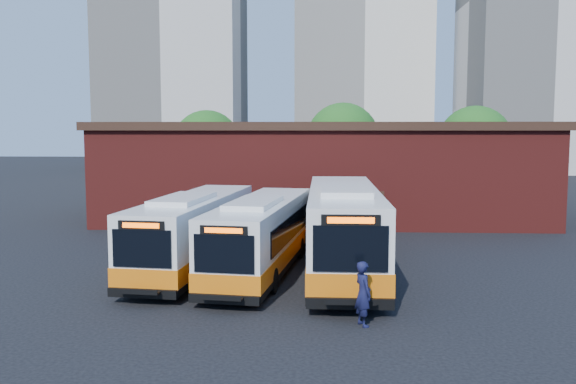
{
  "coord_description": "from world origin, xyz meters",
  "views": [
    {
      "loc": [
        -0.25,
        -21.26,
        5.97
      ],
      "look_at": [
        -1.64,
        7.14,
        3.04
      ],
      "focal_mm": 38.0,
      "sensor_mm": 36.0,
      "label": 1
    }
  ],
  "objects_px": {
    "bus_midwest": "(262,238)",
    "bus_west": "(195,234)",
    "transit_worker": "(363,294)",
    "bus_mideast": "(343,231)"
  },
  "relations": [
    {
      "from": "bus_midwest",
      "to": "transit_worker",
      "type": "height_order",
      "value": "bus_midwest"
    },
    {
      "from": "bus_west",
      "to": "bus_midwest",
      "type": "relative_size",
      "value": 1.02
    },
    {
      "from": "bus_mideast",
      "to": "transit_worker",
      "type": "bearing_deg",
      "value": -87.15
    },
    {
      "from": "bus_west",
      "to": "bus_mideast",
      "type": "distance_m",
      "value": 6.37
    },
    {
      "from": "bus_west",
      "to": "bus_mideast",
      "type": "bearing_deg",
      "value": 4.27
    },
    {
      "from": "bus_midwest",
      "to": "transit_worker",
      "type": "xyz_separation_m",
      "value": [
        3.71,
        -6.81,
        -0.46
      ]
    },
    {
      "from": "bus_midwest",
      "to": "transit_worker",
      "type": "relative_size",
      "value": 5.97
    },
    {
      "from": "bus_west",
      "to": "transit_worker",
      "type": "xyz_separation_m",
      "value": [
        6.68,
        -7.49,
        -0.48
      ]
    },
    {
      "from": "bus_west",
      "to": "transit_worker",
      "type": "distance_m",
      "value": 10.05
    },
    {
      "from": "bus_midwest",
      "to": "bus_west",
      "type": "bearing_deg",
      "value": 174.51
    }
  ]
}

